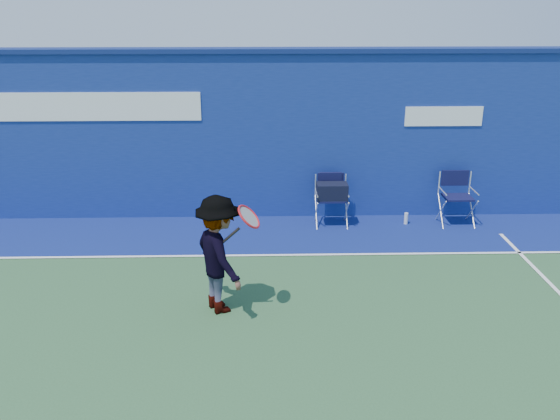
{
  "coord_description": "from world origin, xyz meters",
  "views": [
    {
      "loc": [
        0.39,
        -5.5,
        3.93
      ],
      "look_at": [
        0.59,
        2.6,
        1.0
      ],
      "focal_mm": 38.0,
      "sensor_mm": 36.0,
      "label": 1
    }
  ],
  "objects_px": {
    "directors_chair_right": "(456,208)",
    "tennis_player": "(219,254)",
    "directors_chair_left": "(331,204)",
    "water_bottle": "(406,219)"
  },
  "relations": [
    {
      "from": "directors_chair_right",
      "to": "tennis_player",
      "type": "distance_m",
      "value": 5.1
    },
    {
      "from": "directors_chair_left",
      "to": "tennis_player",
      "type": "xyz_separation_m",
      "value": [
        -1.79,
        -3.05,
        0.4
      ]
    },
    {
      "from": "directors_chair_right",
      "to": "tennis_player",
      "type": "bearing_deg",
      "value": -143.26
    },
    {
      "from": "directors_chair_left",
      "to": "tennis_player",
      "type": "relative_size",
      "value": 0.59
    },
    {
      "from": "water_bottle",
      "to": "tennis_player",
      "type": "bearing_deg",
      "value": -136.17
    },
    {
      "from": "directors_chair_left",
      "to": "tennis_player",
      "type": "distance_m",
      "value": 3.56
    },
    {
      "from": "water_bottle",
      "to": "directors_chair_right",
      "type": "bearing_deg",
      "value": -0.06
    },
    {
      "from": "directors_chair_right",
      "to": "water_bottle",
      "type": "xyz_separation_m",
      "value": [
        -0.9,
        0.0,
        -0.19
      ]
    },
    {
      "from": "directors_chair_left",
      "to": "water_bottle",
      "type": "relative_size",
      "value": 4.25
    },
    {
      "from": "directors_chair_right",
      "to": "water_bottle",
      "type": "distance_m",
      "value": 0.92
    }
  ]
}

